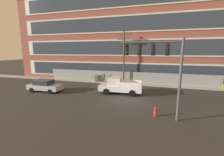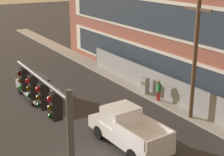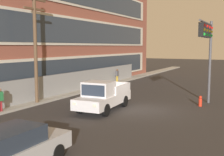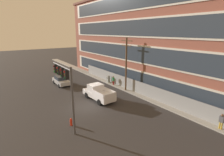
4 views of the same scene
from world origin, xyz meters
The scene contains 12 objects.
ground_plane centered at (0.00, 0.00, 0.00)m, with size 160.00×160.00×0.00m, color #333030.
sidewalk_building_side centered at (0.00, 8.49, 0.08)m, with size 80.00×1.65×0.16m, color #9E9B93.
brick_mill_building centered at (0.58, 14.87, 7.73)m, with size 48.59×11.72×15.44m.
chain_link_fence centered at (0.65, 8.61, 1.02)m, with size 33.09×0.06×2.00m.
traffic_signal_mast centered at (3.03, -3.46, 4.65)m, with size 4.74×0.43×6.27m.
pickup_truck_white centered at (-1.43, 2.58, 0.96)m, with size 5.44×2.34×2.06m.
sedan_silver centered at (-11.14, 0.74, 0.80)m, with size 4.54×1.88×1.56m.
utility_pole_near_corner centered at (-2.06, 7.95, 4.59)m, with size 2.42×0.26×8.29m.
electrical_cabinet centered at (-7.19, 8.05, 0.71)m, with size 0.62×0.43×1.43m.
pedestrian_near_cabinet centered at (-5.44, 7.98, 0.97)m, with size 0.44×0.31×1.69m.
pedestrian_by_fence centered at (11.91, 8.17, 0.97)m, with size 0.41×0.26×1.69m.
fire_hydrant centered at (2.97, -3.13, 0.38)m, with size 0.24×0.24×0.78m.
Camera 1 is at (2.80, -15.28, 5.32)m, focal length 24.00 mm.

